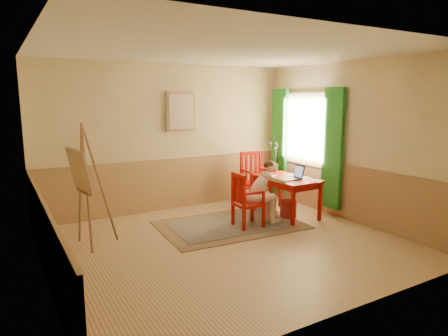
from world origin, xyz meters
TOP-DOWN VIEW (x-y plane):
  - room at (0.00, 0.00)m, footprint 5.04×4.54m
  - wainscot at (0.00, 0.80)m, footprint 5.00×4.50m
  - window at (2.42, 1.10)m, footprint 0.12×2.01m
  - wall_portrait at (0.25, 2.20)m, footprint 0.60×0.05m
  - rug at (0.49, 0.74)m, footprint 2.49×1.74m
  - table at (1.67, 0.72)m, footprint 0.74×1.21m
  - chair_left at (0.65, 0.51)m, footprint 0.45×0.43m
  - chair_back at (1.57, 1.60)m, footprint 0.54×0.56m
  - figure at (0.99, 0.50)m, footprint 0.83×0.36m
  - laptop at (1.68, 0.54)m, footprint 0.42×0.26m
  - papers at (1.81, 0.64)m, footprint 0.76×1.06m
  - vase at (1.87, 1.32)m, footprint 0.19×0.29m
  - wastebasket at (1.64, 0.60)m, footprint 0.34×0.34m
  - easel at (-1.86, 0.95)m, footprint 0.64×0.81m

SIDE VIEW (x-z plane):
  - rug at x=0.49m, z-range 0.00..0.02m
  - wastebasket at x=1.64m, z-range 0.00..0.32m
  - chair_left at x=0.65m, z-range 0.00..0.94m
  - wainscot at x=0.00m, z-range 0.00..1.00m
  - chair_back at x=1.57m, z-range 0.00..1.09m
  - figure at x=0.99m, z-range 0.06..1.17m
  - table at x=1.67m, z-range 0.27..0.99m
  - papers at x=1.81m, z-range 0.72..0.72m
  - laptop at x=1.68m, z-range 0.65..0.89m
  - vase at x=1.87m, z-range 0.69..1.29m
  - easel at x=-1.86m, z-range 0.17..1.99m
  - window at x=2.42m, z-range 0.25..2.45m
  - room at x=0.00m, z-range -0.02..2.82m
  - wall_portrait at x=0.25m, z-range 1.52..2.28m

